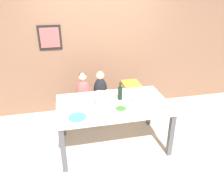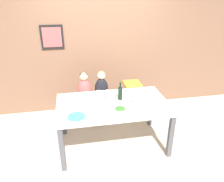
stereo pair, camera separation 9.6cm
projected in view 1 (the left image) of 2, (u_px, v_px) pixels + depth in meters
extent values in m
plane|color=#BCB2A3|center=(113.00, 143.00, 3.71)|extent=(14.00, 14.00, 0.00)
cube|color=brown|center=(98.00, 46.00, 4.34)|extent=(10.00, 0.06, 2.70)
cube|color=black|center=(50.00, 38.00, 4.04)|extent=(0.42, 0.02, 0.44)
cube|color=#B74C4C|center=(50.00, 38.00, 4.03)|extent=(0.34, 0.00, 0.36)
cube|color=white|center=(113.00, 105.00, 3.38)|extent=(1.73, 1.01, 0.03)
cube|color=#4C4C51|center=(63.00, 150.00, 3.00)|extent=(0.07, 0.07, 0.74)
cube|color=#4C4C51|center=(171.00, 135.00, 3.31)|extent=(0.07, 0.07, 0.74)
cube|color=#4C4C51|center=(62.00, 117.00, 3.79)|extent=(0.07, 0.07, 0.74)
cube|color=#4C4C51|center=(149.00, 107.00, 4.10)|extent=(0.07, 0.07, 0.74)
cylinder|color=silver|center=(78.00, 118.00, 4.05)|extent=(0.04, 0.04, 0.42)
cylinder|color=silver|center=(93.00, 116.00, 4.11)|extent=(0.04, 0.04, 0.42)
cylinder|color=silver|center=(77.00, 110.00, 4.30)|extent=(0.04, 0.04, 0.42)
cylinder|color=silver|center=(91.00, 109.00, 4.35)|extent=(0.04, 0.04, 0.42)
cube|color=silver|center=(84.00, 102.00, 4.10)|extent=(0.37, 0.44, 0.05)
cylinder|color=silver|center=(95.00, 116.00, 4.12)|extent=(0.04, 0.04, 0.42)
cylinder|color=silver|center=(109.00, 114.00, 4.17)|extent=(0.04, 0.04, 0.42)
cylinder|color=silver|center=(93.00, 109.00, 4.36)|extent=(0.04, 0.04, 0.42)
cylinder|color=silver|center=(107.00, 107.00, 4.41)|extent=(0.04, 0.04, 0.42)
cube|color=silver|center=(101.00, 101.00, 4.16)|extent=(0.37, 0.44, 0.05)
cylinder|color=silver|center=(126.00, 105.00, 4.19)|extent=(0.04, 0.04, 0.70)
cylinder|color=silver|center=(138.00, 104.00, 4.24)|extent=(0.04, 0.04, 0.70)
cylinder|color=silver|center=(123.00, 100.00, 4.40)|extent=(0.04, 0.04, 0.70)
cylinder|color=silver|center=(134.00, 98.00, 4.45)|extent=(0.04, 0.04, 0.70)
cube|color=gold|center=(131.00, 84.00, 4.16)|extent=(0.31, 0.37, 0.05)
ellipsoid|color=#C64C4C|center=(83.00, 91.00, 4.00)|extent=(0.25, 0.19, 0.43)
sphere|color=#D6AD89|center=(82.00, 77.00, 3.88)|extent=(0.15, 0.15, 0.15)
ellipsoid|color=#473323|center=(82.00, 75.00, 3.88)|extent=(0.15, 0.15, 0.11)
ellipsoid|color=black|center=(100.00, 89.00, 4.06)|extent=(0.25, 0.19, 0.43)
sphere|color=beige|center=(100.00, 75.00, 3.94)|extent=(0.15, 0.15, 0.15)
ellipsoid|color=olive|center=(100.00, 74.00, 3.94)|extent=(0.15, 0.15, 0.11)
cylinder|color=black|center=(120.00, 93.00, 3.46)|extent=(0.07, 0.07, 0.21)
cylinder|color=black|center=(120.00, 85.00, 3.40)|extent=(0.03, 0.03, 0.08)
cylinder|color=black|center=(120.00, 83.00, 3.39)|extent=(0.03, 0.03, 0.02)
cylinder|color=white|center=(99.00, 100.00, 3.21)|extent=(0.11, 0.11, 0.26)
cylinder|color=white|center=(133.00, 104.00, 3.37)|extent=(0.06, 0.06, 0.00)
cylinder|color=white|center=(134.00, 101.00, 3.35)|extent=(0.01, 0.01, 0.09)
ellipsoid|color=white|center=(134.00, 96.00, 3.31)|extent=(0.08, 0.08, 0.10)
cylinder|color=white|center=(107.00, 100.00, 3.47)|extent=(0.06, 0.06, 0.00)
cylinder|color=white|center=(107.00, 98.00, 3.45)|extent=(0.01, 0.01, 0.09)
ellipsoid|color=white|center=(107.00, 92.00, 3.41)|extent=(0.08, 0.08, 0.10)
cylinder|color=silver|center=(121.00, 110.00, 3.13)|extent=(0.18, 0.18, 0.06)
ellipsoid|color=#336628|center=(121.00, 109.00, 3.12)|extent=(0.15, 0.15, 0.04)
cylinder|color=teal|center=(77.00, 117.00, 3.01)|extent=(0.25, 0.25, 0.01)
cylinder|color=silver|center=(79.00, 98.00, 3.53)|extent=(0.25, 0.25, 0.01)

